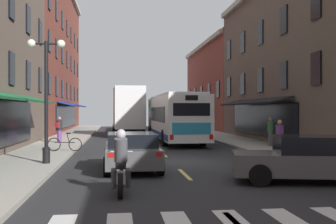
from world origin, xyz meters
TOP-DOWN VIEW (x-y plane):
  - ground_plane at (0.00, 0.00)m, footprint 34.80×80.00m
  - lane_centre_dashes at (0.00, -0.25)m, footprint 0.14×73.90m
  - sidewalk_left at (-5.90, 0.00)m, footprint 3.00×80.00m
  - sidewalk_right at (5.90, 0.00)m, footprint 3.00×80.00m
  - transit_bus at (1.67, 11.26)m, footprint 2.79×12.21m
  - box_truck at (-1.34, 18.02)m, footprint 2.66×6.74m
  - sedan_near at (-1.73, -2.13)m, footprint 2.04×4.49m
  - sedan_mid at (3.62, -5.56)m, footprint 5.04×2.79m
  - sedan_far at (-1.42, 29.01)m, footprint 1.96×4.78m
  - motorcycle_rider at (-2.15, -6.45)m, footprint 0.62×2.07m
  - bicycle_near at (-4.83, 3.78)m, footprint 1.71×0.48m
  - pedestrian_near at (-5.88, 9.57)m, footprint 0.44×0.52m
  - pedestrian_mid at (4.99, 0.66)m, footprint 0.36×0.36m
  - pedestrian_far at (6.35, 5.40)m, footprint 0.36×0.36m
  - street_lamp_twin at (-4.93, -1.02)m, footprint 1.42×0.32m

SIDE VIEW (x-z plane):
  - ground_plane at x=0.00m, z-range -0.10..0.00m
  - lane_centre_dashes at x=0.00m, z-range 0.00..0.01m
  - sidewalk_left at x=-5.90m, z-range 0.00..0.14m
  - sidewalk_right at x=5.90m, z-range 0.00..0.14m
  - bicycle_near at x=-4.83m, z-range 0.05..0.96m
  - sedan_near at x=-1.73m, z-range 0.02..1.35m
  - sedan_mid at x=3.62m, z-range 0.01..1.40m
  - motorcycle_rider at x=-2.15m, z-range -0.12..1.54m
  - sedan_far at x=-1.42m, z-range 0.01..1.44m
  - pedestrian_mid at x=4.99m, z-range 0.16..1.74m
  - pedestrian_far at x=6.35m, z-range 0.16..1.80m
  - pedestrian_near at x=-5.88m, z-range 0.18..1.80m
  - transit_bus at x=1.67m, z-range 0.08..3.28m
  - box_truck at x=-1.34m, z-range 0.03..4.12m
  - street_lamp_twin at x=-4.93m, z-range 0.41..5.11m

